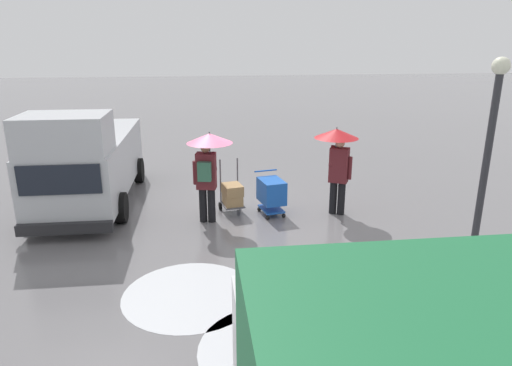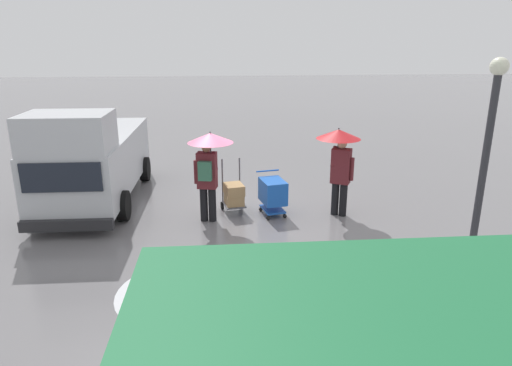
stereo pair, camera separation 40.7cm
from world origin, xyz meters
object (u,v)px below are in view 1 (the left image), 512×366
hand_dolly_boxes (232,195)px  pedestrian_black_side (337,151)px  pedestrian_pink_side (208,157)px  street_lamp (488,151)px  cargo_van_parked_right (88,160)px  shopping_cart_vendor (271,192)px

hand_dolly_boxes → pedestrian_black_side: 2.75m
pedestrian_pink_side → street_lamp: 5.67m
cargo_van_parked_right → shopping_cart_vendor: 4.75m
shopping_cart_vendor → cargo_van_parked_right: bearing=-16.8°
pedestrian_black_side → shopping_cart_vendor: bearing=-5.4°
shopping_cart_vendor → pedestrian_pink_side: size_ratio=0.47×
shopping_cart_vendor → pedestrian_pink_side: bearing=10.2°
hand_dolly_boxes → pedestrian_black_side: (-2.49, 0.38, 1.12)m
hand_dolly_boxes → street_lamp: bearing=134.8°
pedestrian_pink_side → cargo_van_parked_right: bearing=-28.5°
cargo_van_parked_right → hand_dolly_boxes: (-3.58, 1.13, -0.72)m
street_lamp → cargo_van_parked_right: bearing=-34.0°
cargo_van_parked_right → pedestrian_pink_side: (-3.00, 1.63, 0.39)m
shopping_cart_vendor → hand_dolly_boxes: size_ratio=0.77×
cargo_van_parked_right → hand_dolly_boxes: 3.82m
pedestrian_black_side → cargo_van_parked_right: bearing=-14.0°
cargo_van_parked_right → hand_dolly_boxes: size_ratio=4.09×
shopping_cart_vendor → pedestrian_black_side: 1.86m
hand_dolly_boxes → pedestrian_black_side: size_ratio=0.61×
pedestrian_black_side → street_lamp: size_ratio=0.56×
pedestrian_black_side → hand_dolly_boxes: bearing=-8.7°
pedestrian_black_side → street_lamp: 3.87m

